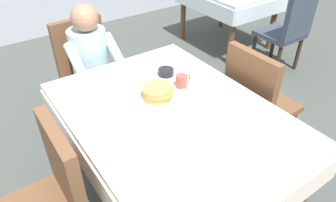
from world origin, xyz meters
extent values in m
plane|color=#474C47|center=(0.00, 0.00, 0.00)|extent=(14.00, 14.00, 0.00)
cube|color=silver|center=(0.00, 0.00, 0.72)|extent=(1.10, 1.50, 0.04)
cube|color=silver|center=(0.00, 0.76, 0.61)|extent=(1.10, 0.01, 0.18)
cube|color=silver|center=(-0.56, 0.00, 0.61)|extent=(0.01, 1.50, 0.18)
cube|color=silver|center=(0.56, 0.00, 0.61)|extent=(0.01, 1.50, 0.18)
cylinder|color=brown|center=(0.47, -0.67, 0.35)|extent=(0.07, 0.07, 0.70)
cylinder|color=brown|center=(-0.47, 0.67, 0.35)|extent=(0.07, 0.07, 0.70)
cylinder|color=brown|center=(0.47, 0.67, 0.35)|extent=(0.07, 0.07, 0.70)
cube|color=brown|center=(-0.08, 1.07, 0.42)|extent=(0.44, 0.44, 0.05)
cube|color=brown|center=(-0.08, 1.27, 0.69)|extent=(0.44, 0.06, 0.48)
cylinder|color=#2D2319|center=(0.10, 0.89, 0.20)|extent=(0.04, 0.04, 0.40)
cylinder|color=#2D2319|center=(-0.26, 0.89, 0.20)|extent=(0.04, 0.04, 0.40)
cylinder|color=#2D2319|center=(0.10, 1.25, 0.20)|extent=(0.04, 0.04, 0.40)
cylinder|color=#2D2319|center=(-0.26, 1.25, 0.20)|extent=(0.04, 0.04, 0.40)
cylinder|color=silver|center=(-0.08, 1.05, 0.68)|extent=(0.30, 0.30, 0.46)
sphere|color=#A37556|center=(-0.08, 1.03, 1.02)|extent=(0.21, 0.21, 0.21)
cylinder|color=silver|center=(0.08, 0.91, 0.75)|extent=(0.08, 0.29, 0.23)
cylinder|color=silver|center=(-0.24, 0.91, 0.75)|extent=(0.08, 0.29, 0.23)
cylinder|color=#383D51|center=(0.00, 0.87, 0.23)|extent=(0.10, 0.10, 0.45)
cylinder|color=#383D51|center=(-0.16, 0.87, 0.23)|extent=(0.10, 0.10, 0.45)
cube|color=brown|center=(0.87, 0.00, 0.42)|extent=(0.44, 0.44, 0.05)
cube|color=brown|center=(0.67, 0.00, 0.69)|extent=(0.06, 0.44, 0.48)
cylinder|color=#2D2319|center=(1.05, 0.18, 0.20)|extent=(0.04, 0.04, 0.40)
cylinder|color=#2D2319|center=(1.05, -0.18, 0.20)|extent=(0.04, 0.04, 0.40)
cylinder|color=#2D2319|center=(0.69, 0.18, 0.20)|extent=(0.04, 0.04, 0.40)
cylinder|color=#2D2319|center=(0.69, -0.18, 0.20)|extent=(0.04, 0.04, 0.40)
cube|color=brown|center=(-0.67, 0.00, 0.69)|extent=(0.06, 0.44, 0.48)
cylinder|color=white|center=(0.00, 0.15, 0.75)|extent=(0.28, 0.28, 0.02)
cylinder|color=tan|center=(0.00, 0.16, 0.77)|extent=(0.19, 0.19, 0.02)
cylinder|color=tan|center=(0.00, 0.16, 0.78)|extent=(0.18, 0.18, 0.02)
cylinder|color=tan|center=(0.01, 0.16, 0.80)|extent=(0.20, 0.20, 0.02)
cylinder|color=tan|center=(0.00, 0.16, 0.82)|extent=(0.18, 0.18, 0.02)
cube|color=#F4E072|center=(0.00, 0.15, 0.83)|extent=(0.03, 0.03, 0.01)
cylinder|color=#B24C42|center=(0.21, 0.19, 0.78)|extent=(0.08, 0.08, 0.08)
torus|color=#B24C42|center=(0.26, 0.19, 0.79)|extent=(0.05, 0.01, 0.05)
cylinder|color=black|center=(0.21, 0.37, 0.76)|extent=(0.11, 0.11, 0.04)
cone|color=silver|center=(-0.26, 0.30, 0.78)|extent=(0.08, 0.08, 0.07)
cube|color=silver|center=(-0.19, 0.13, 0.74)|extent=(0.02, 0.18, 0.00)
cube|color=silver|center=(0.19, 0.13, 0.74)|extent=(0.02, 0.20, 0.00)
cube|color=silver|center=(0.02, -0.19, 0.74)|extent=(0.15, 0.05, 0.00)
cube|color=white|center=(-0.26, 0.04, 0.74)|extent=(0.18, 0.13, 0.01)
cube|color=silver|center=(2.09, 1.11, 0.61)|extent=(0.90, 0.01, 0.18)
cube|color=silver|center=(1.63, 1.66, 0.61)|extent=(0.01, 1.10, 0.18)
cylinder|color=brown|center=(1.72, 1.19, 0.35)|extent=(0.07, 0.07, 0.70)
cylinder|color=brown|center=(2.46, 1.19, 0.35)|extent=(0.07, 0.07, 0.70)
cylinder|color=brown|center=(1.72, 2.13, 0.35)|extent=(0.07, 0.07, 0.70)
cylinder|color=brown|center=(2.46, 2.13, 0.35)|extent=(0.07, 0.07, 0.70)
cube|color=#384251|center=(2.09, 0.81, 0.42)|extent=(0.44, 0.44, 0.05)
cube|color=#384251|center=(2.09, 0.61, 0.69)|extent=(0.44, 0.06, 0.48)
cylinder|color=#2D2319|center=(1.91, 0.99, 0.20)|extent=(0.04, 0.04, 0.40)
cylinder|color=#2D2319|center=(2.27, 0.99, 0.20)|extent=(0.04, 0.04, 0.40)
cylinder|color=#2D2319|center=(1.91, 0.63, 0.20)|extent=(0.04, 0.04, 0.40)
cylinder|color=#2D2319|center=(2.27, 0.63, 0.20)|extent=(0.04, 0.04, 0.40)
camera|label=1|loc=(-0.85, -1.18, 1.86)|focal=33.18mm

